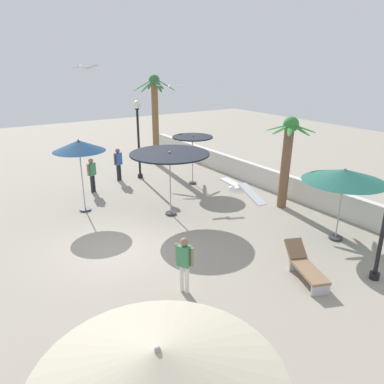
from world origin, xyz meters
The scene contains 17 objects.
ground_plane centered at (0.00, 0.00, 0.00)m, with size 56.00×56.00×0.00m, color #9E9384.
boundary_wall centered at (0.00, 8.55, 0.51)m, with size 25.20×0.30×1.02m, color silver.
patio_umbrella_0 centered at (3.65, 6.71, 2.34)m, with size 2.77×2.77×2.61m.
patio_umbrella_1 centered at (-4.39, 5.90, 2.29)m, with size 2.01×2.01×2.55m.
patio_umbrella_2 centered at (-3.83, 0.10, 2.75)m, with size 2.09×2.09×3.05m.
patio_umbrella_3 centered at (-1.49, 2.92, 2.47)m, with size 3.13×3.13×2.66m.
patio_umbrella_4 centered at (7.80, -2.56, 2.63)m, with size 3.13×3.13×2.91m.
palm_tree_0 centered at (0.47, 7.37, 2.45)m, with size 1.88×2.00×3.90m.
palm_tree_2 centered at (-8.85, 6.19, 3.21)m, with size 2.44×2.30×5.24m.
lamp_post_0 centered at (-6.81, 4.09, 2.67)m, with size 0.41×0.41×4.07m.
lounge_chair_0 centered at (4.75, 3.80, 0.39)m, with size 1.95×1.20×0.84m.
guest_0 centered at (3.45, 0.50, 0.99)m, with size 0.51×0.37×1.63m.
guest_1 centered at (-6.93, 2.94, 1.05)m, with size 0.36×0.52×1.73m.
guest_2 centered at (-5.94, 1.19, 1.01)m, with size 0.40×0.49×1.67m.
seagull_0 centered at (-6.07, 5.60, 4.77)m, with size 0.78×1.21×0.14m.
seagull_1 centered at (6.86, -0.61, 4.17)m, with size 1.12×0.39×0.17m.
seagull_2 centered at (-1.30, -0.17, 5.79)m, with size 1.14×0.49×0.15m.
Camera 1 is at (10.87, -4.10, 5.99)m, focal length 34.90 mm.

